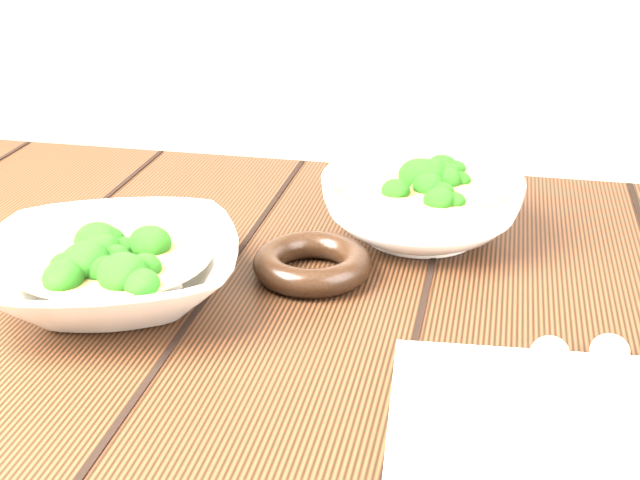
% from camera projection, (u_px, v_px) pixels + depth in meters
% --- Properties ---
extents(table, '(1.20, 0.80, 0.75)m').
position_uv_depth(table, '(233.00, 405.00, 0.88)').
color(table, '#371D0F').
rests_on(table, ground).
extents(soup_bowl_front, '(0.30, 0.30, 0.07)m').
position_uv_depth(soup_bowl_front, '(113.00, 268.00, 0.82)').
color(soup_bowl_front, silver).
rests_on(soup_bowl_front, table).
extents(soup_bowl_back, '(0.26, 0.26, 0.08)m').
position_uv_depth(soup_bowl_back, '(421.00, 203.00, 0.95)').
color(soup_bowl_back, silver).
rests_on(soup_bowl_back, table).
extents(trivet, '(0.14, 0.14, 0.03)m').
position_uv_depth(trivet, '(312.00, 263.00, 0.87)').
color(trivet, black).
rests_on(trivet, table).
extents(napkin, '(0.26, 0.22, 0.01)m').
position_uv_depth(napkin, '(560.00, 430.00, 0.63)').
color(napkin, beige).
rests_on(napkin, table).
extents(spoon_left, '(0.04, 0.20, 0.01)m').
position_uv_depth(spoon_left, '(546.00, 379.00, 0.68)').
color(spoon_left, '#B3AC9E').
rests_on(spoon_left, napkin).
extents(spoon_right, '(0.05, 0.20, 0.01)m').
position_uv_depth(spoon_right, '(605.00, 376.00, 0.68)').
color(spoon_right, '#B3AC9E').
rests_on(spoon_right, napkin).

